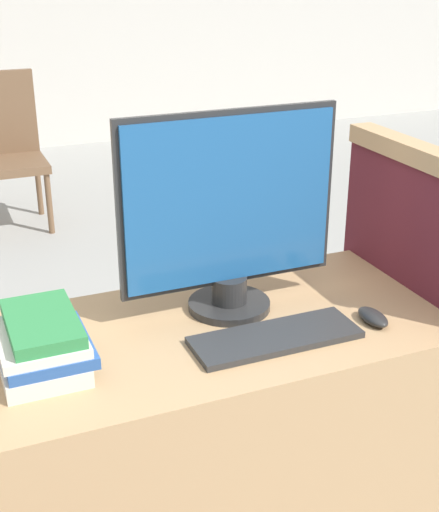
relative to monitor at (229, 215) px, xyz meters
The scene contains 7 objects.
desk 0.66m from the monitor, 151.13° to the right, with size 1.28×0.58×0.76m.
carrel_divider 0.68m from the monitor, ahead, with size 0.07×0.61×1.15m.
monitor is the anchor object (origin of this frame).
keyboard 0.32m from the monitor, 79.89° to the right, with size 0.40×0.14×0.02m.
mouse 0.44m from the monitor, 35.09° to the right, with size 0.05×0.10×0.03m.
book_stack 0.54m from the monitor, 167.96° to the right, with size 0.19×0.26×0.12m.
far_chair 3.05m from the monitor, 94.01° to the left, with size 0.44×0.44×0.95m.
Camera 1 is at (-0.51, -1.13, 1.60)m, focal length 50.00 mm.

